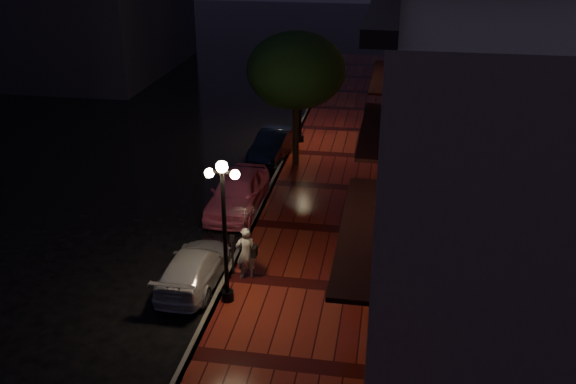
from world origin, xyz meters
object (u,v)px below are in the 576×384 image
Objects in this scene: street_tree at (296,73)px; pink_car at (238,192)px; silver_car at (194,267)px; parking_meter at (233,250)px; navy_car at (273,144)px; streetlamp_near at (224,224)px; woman_with_umbrella at (245,232)px; streetlamp_far at (301,92)px.

pink_car is at bearing -107.36° from street_tree.
parking_meter is at bearing -152.64° from silver_car.
streetlamp_near is at bearing -78.15° from navy_car.
silver_car is (-1.28, 0.94, -2.03)m from streetlamp_near.
streetlamp_near is 1.62m from woman_with_umbrella.
street_tree is at bearing 73.91° from pink_car.
streetlamp_near and streetlamp_far have the same top height.
navy_car is at bearing -90.56° from silver_car.
street_tree is 2.45× the size of woman_with_umbrella.
streetlamp_far reaches higher than woman_with_umbrella.
streetlamp_far is 12.64m from parking_meter.
streetlamp_far is 12.71m from woman_with_umbrella.
woman_with_umbrella reaches higher than navy_car.
navy_car is (0.26, 5.77, -0.12)m from pink_car.
silver_car is 1.26m from parking_meter.
parking_meter is (-0.20, 1.47, -1.64)m from streetlamp_near.
street_tree is at bearing -110.54° from woman_with_umbrella.
streetlamp_far is at bearing 90.00° from streetlamp_near.
woman_with_umbrella is at bearing -76.25° from navy_car.
streetlamp_far is at bearing 82.32° from pink_car.
streetlamp_far is 3.23× the size of parking_meter.
pink_car is at bearing -98.94° from streetlamp_far.
woman_with_umbrella reaches higher than pink_car.
street_tree is 1.50× the size of navy_car.
street_tree reaches higher than silver_car.
woman_with_umbrella is 1.77× the size of parking_meter.
streetlamp_near reaches higher than parking_meter.
silver_car is at bearing -6.39° from woman_with_umbrella.
silver_car is 2.92× the size of parking_meter.
navy_car is at bearing 94.51° from streetlamp_near.
woman_with_umbrella is at bearing -90.03° from street_tree.
pink_car is (-1.47, -4.71, -3.49)m from street_tree.
streetlamp_near is 1.82× the size of woman_with_umbrella.
street_tree is at bearing 88.57° from parking_meter.
streetlamp_near is 3.23× the size of parking_meter.
silver_car is 1.95m from woman_with_umbrella.
streetlamp_near is at bearing -77.79° from pink_car.
silver_car is at bearing -152.44° from parking_meter.
street_tree reaches higher than parking_meter.
streetlamp_near is at bearing -80.93° from parking_meter.
streetlamp_near reaches higher than pink_car.
streetlamp_near is 0.74× the size of street_tree.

